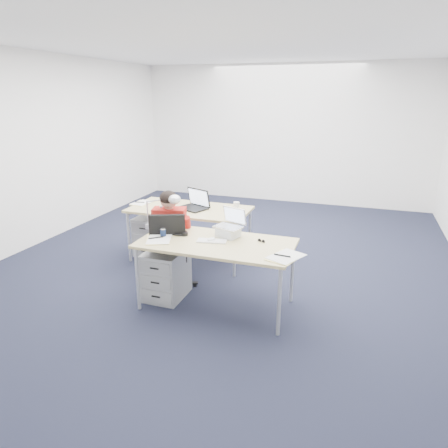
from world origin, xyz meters
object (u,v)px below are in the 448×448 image
object	(u,v)px
office_chair	(170,267)
sunglasses	(261,241)
bear_figurine	(180,227)
can_koozie	(163,233)
drawer_pedestal_far	(153,235)
desk_far	(190,212)
desk_lamp	(158,211)
drawer_pedestal_near	(166,274)
book_stack	(166,224)
headphones	(180,232)
computer_mouse	(211,239)
silver_laptop	(228,223)
water_bottle	(162,217)
wireless_keyboard	(212,241)
desk_near	(216,246)
seated_person	(173,237)
far_cup	(236,206)
dark_laptop	(192,199)
cordless_phone	(181,225)

from	to	relation	value
office_chair	sunglasses	world-z (taller)	office_chair
bear_figurine	can_koozie	bearing A→B (deg)	-132.65
drawer_pedestal_far	sunglasses	xyz separation A→B (m)	(1.83, -0.98, 0.47)
office_chair	bear_figurine	distance (m)	0.58
desk_far	desk_lamp	distance (m)	0.97
drawer_pedestal_near	book_stack	bearing A→B (deg)	113.17
drawer_pedestal_near	headphones	xyz separation A→B (m)	(0.14, 0.10, 0.47)
computer_mouse	bear_figurine	distance (m)	0.42
silver_laptop	water_bottle	bearing A→B (deg)	-165.21
wireless_keyboard	book_stack	world-z (taller)	book_stack
desk_near	book_stack	world-z (taller)	book_stack
desk_near	wireless_keyboard	bearing A→B (deg)	-177.78
computer_mouse	bear_figurine	bearing A→B (deg)	-167.76
seated_person	far_cup	bearing A→B (deg)	44.20
wireless_keyboard	headphones	distance (m)	0.42
headphones	dark_laptop	bearing A→B (deg)	129.53
silver_laptop	bear_figurine	distance (m)	0.54
desk_near	dark_laptop	xyz separation A→B (m)	(-0.74, 1.08, 0.18)
desk_near	water_bottle	xyz separation A→B (m)	(-0.75, 0.24, 0.17)
desk_near	bear_figurine	size ratio (longest dim) A/B	9.71
silver_laptop	cordless_phone	world-z (taller)	silver_laptop
drawer_pedestal_near	desk_lamp	bearing A→B (deg)	134.42
computer_mouse	sunglasses	world-z (taller)	computer_mouse
desk_far	drawer_pedestal_near	distance (m)	1.18
drawer_pedestal_near	water_bottle	size ratio (longest dim) A/B	2.15
desk_lamp	far_cup	bearing A→B (deg)	39.26
drawer_pedestal_near	computer_mouse	world-z (taller)	computer_mouse
office_chair	dark_laptop	bearing A→B (deg)	74.24
wireless_keyboard	headphones	xyz separation A→B (m)	(-0.41, 0.11, 0.01)
desk_far	desk_lamp	xyz separation A→B (m)	(0.04, -0.94, 0.27)
sunglasses	wireless_keyboard	bearing A→B (deg)	-140.26
sunglasses	drawer_pedestal_near	bearing A→B (deg)	-149.93
wireless_keyboard	book_stack	size ratio (longest dim) A/B	1.70
office_chair	water_bottle	xyz separation A→B (m)	(-0.11, 0.04, 0.59)
seated_person	sunglasses	world-z (taller)	seated_person
headphones	wireless_keyboard	bearing A→B (deg)	8.59
silver_laptop	seated_person	bearing A→B (deg)	-174.54
can_koozie	desk_lamp	size ratio (longest dim) A/B	0.22
seated_person	book_stack	world-z (taller)	seated_person
headphones	desk_near	bearing A→B (deg)	10.31
desk_near	drawer_pedestal_near	distance (m)	0.73
drawer_pedestal_near	dark_laptop	world-z (taller)	dark_laptop
office_chair	desk_lamp	distance (m)	0.69
can_koozie	office_chair	bearing A→B (deg)	102.71
desk_near	computer_mouse	distance (m)	0.09
drawer_pedestal_near	far_cup	distance (m)	1.39
drawer_pedestal_far	sunglasses	world-z (taller)	sunglasses
desk_far	computer_mouse	world-z (taller)	computer_mouse
drawer_pedestal_near	computer_mouse	size ratio (longest dim) A/B	5.40
desk_lamp	headphones	bearing A→B (deg)	-32.52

